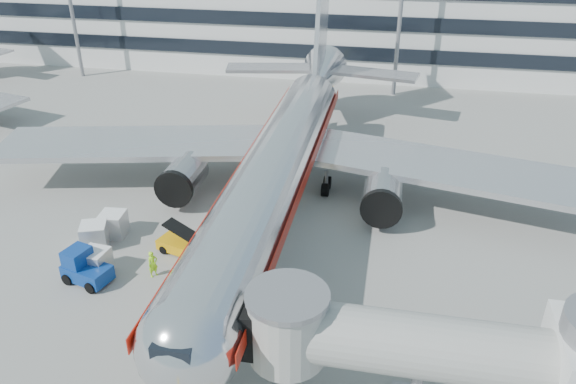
% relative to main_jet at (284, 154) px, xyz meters
% --- Properties ---
extents(ground, '(180.00, 180.00, 0.00)m').
position_rel_main_jet_xyz_m(ground, '(0.00, -11.72, -4.23)').
color(ground, gray).
rests_on(ground, ground).
extents(lead_in_line, '(0.25, 70.00, 0.01)m').
position_rel_main_jet_xyz_m(lead_in_line, '(0.00, -1.72, -4.23)').
color(lead_in_line, '#DFAF0B').
rests_on(lead_in_line, ground).
extents(main_jet, '(50.95, 48.70, 16.06)m').
position_rel_main_jet_xyz_m(main_jet, '(0.00, 0.00, 0.00)').
color(main_jet, silver).
rests_on(main_jet, ground).
extents(jet_bridge, '(17.80, 4.50, 7.00)m').
position_rel_main_jet_xyz_m(jet_bridge, '(12.18, -19.72, -0.36)').
color(jet_bridge, silver).
rests_on(jet_bridge, ground).
extents(terminal, '(150.00, 24.25, 15.60)m').
position_rel_main_jet_xyz_m(terminal, '(0.00, 46.23, 3.57)').
color(terminal, silver).
rests_on(terminal, ground).
extents(belt_loader, '(4.90, 2.88, 2.29)m').
position_rel_main_jet_xyz_m(belt_loader, '(-5.01, -8.94, -3.59)').
color(belt_loader, '#D99709').
rests_on(belt_loader, ground).
extents(baggage_tug, '(3.43, 2.63, 2.30)m').
position_rel_main_jet_xyz_m(baggage_tug, '(-10.59, -13.13, -3.23)').
color(baggage_tug, navy).
rests_on(baggage_tug, ground).
extents(cargo_container_left, '(2.27, 2.27, 1.88)m').
position_rel_main_jet_xyz_m(cargo_container_left, '(-11.90, -9.32, -3.29)').
color(cargo_container_left, silver).
rests_on(cargo_container_left, ground).
extents(cargo_container_right, '(1.88, 1.88, 1.85)m').
position_rel_main_jet_xyz_m(cargo_container_right, '(-11.33, -7.58, -3.30)').
color(cargo_container_right, silver).
rests_on(cargo_container_right, ground).
extents(cargo_container_front, '(1.82, 1.82, 1.77)m').
position_rel_main_jet_xyz_m(cargo_container_front, '(-10.28, -12.23, -3.35)').
color(cargo_container_front, silver).
rests_on(cargo_container_front, ground).
extents(ramp_worker, '(0.76, 0.82, 1.87)m').
position_rel_main_jet_xyz_m(ramp_worker, '(-6.42, -11.79, -3.30)').
color(ramp_worker, '#A0F319').
rests_on(ramp_worker, ground).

